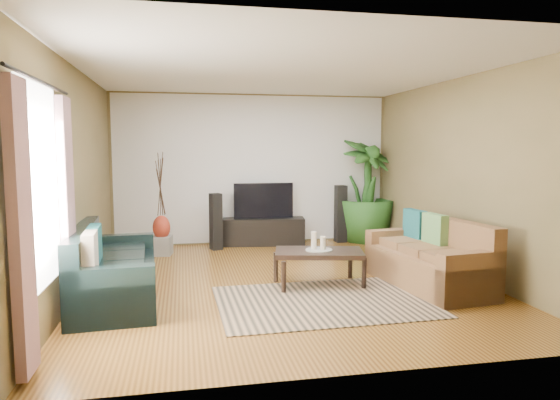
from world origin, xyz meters
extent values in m
plane|color=brown|center=(0.00, 0.00, 0.00)|extent=(5.50, 5.50, 0.00)
plane|color=white|center=(0.00, 0.00, 2.70)|extent=(5.50, 5.50, 0.00)
plane|color=brown|center=(0.00, 2.75, 1.35)|extent=(5.00, 0.00, 5.00)
plane|color=brown|center=(0.00, -2.75, 1.35)|extent=(5.00, 0.00, 5.00)
plane|color=brown|center=(-2.50, 0.00, 1.35)|extent=(0.00, 5.50, 5.50)
plane|color=brown|center=(2.50, 0.00, 1.35)|extent=(0.00, 5.50, 5.50)
plane|color=white|center=(0.00, 2.74, 1.35)|extent=(4.90, 0.00, 4.90)
plane|color=white|center=(-2.48, -1.60, 1.40)|extent=(0.00, 1.80, 1.80)
cube|color=gray|center=(-2.43, -2.35, 1.15)|extent=(0.08, 0.35, 2.20)
cube|color=gray|center=(-2.43, -0.85, 1.15)|extent=(0.08, 0.35, 2.20)
cylinder|color=black|center=(-2.43, -1.60, 2.30)|extent=(0.03, 1.90, 0.03)
cube|color=black|center=(-2.04, -0.40, 0.42)|extent=(0.99, 2.07, 0.85)
cube|color=brown|center=(1.74, -0.57, 0.42)|extent=(1.03, 1.87, 0.85)
cube|color=#9C7F5B|center=(0.27, -0.95, 0.01)|extent=(2.41, 1.74, 0.01)
cube|color=black|center=(0.41, -0.26, 0.22)|extent=(1.20, 0.82, 0.45)
cylinder|color=gray|center=(0.41, -0.26, 0.46)|extent=(0.34, 0.34, 0.01)
cylinder|color=white|center=(0.35, -0.23, 0.57)|extent=(0.07, 0.07, 0.22)
cylinder|color=beige|center=(0.45, -0.30, 0.55)|extent=(0.07, 0.07, 0.17)
cylinder|color=beige|center=(0.48, -0.20, 0.53)|extent=(0.07, 0.07, 0.14)
cube|color=black|center=(0.15, 2.50, 0.24)|extent=(1.50, 0.62, 0.48)
cube|color=black|center=(0.15, 2.50, 0.80)|extent=(1.07, 0.06, 0.63)
cube|color=black|center=(-0.72, 2.23, 0.48)|extent=(0.23, 0.24, 0.97)
cube|color=black|center=(1.59, 2.50, 0.52)|extent=(0.19, 0.21, 1.05)
imported|color=#204F1A|center=(2.08, 2.50, 0.96)|extent=(1.46, 1.46, 1.92)
cylinder|color=black|center=(2.08, 2.50, 0.14)|extent=(0.35, 0.35, 0.28)
cube|color=#979795|center=(-1.62, 1.97, 0.15)|extent=(0.36, 0.36, 0.31)
ellipsoid|color=maroon|center=(-1.62, 1.97, 0.45)|extent=(0.28, 0.28, 0.40)
cube|color=brown|center=(-2.25, 0.40, 0.24)|extent=(0.46, 0.46, 0.48)
camera|label=1|loc=(-1.26, -6.25, 1.74)|focal=32.00mm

